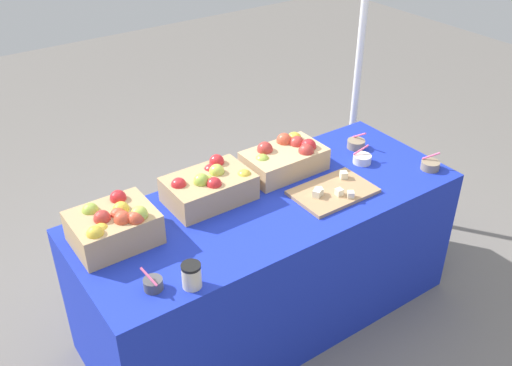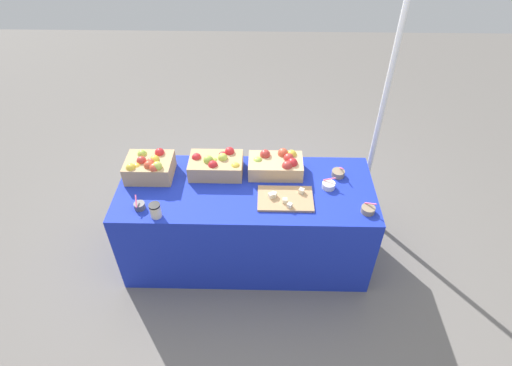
{
  "view_description": "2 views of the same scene",
  "coord_description": "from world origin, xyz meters",
  "px_view_note": "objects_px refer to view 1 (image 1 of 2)",
  "views": [
    {
      "loc": [
        -1.36,
        -1.83,
        2.28
      ],
      "look_at": [
        -0.03,
        0.07,
        0.82
      ],
      "focal_mm": 40.56,
      "sensor_mm": 36.0,
      "label": 1
    },
    {
      "loc": [
        0.12,
        -2.29,
        2.77
      ],
      "look_at": [
        0.08,
        -0.04,
        0.82
      ],
      "focal_mm": 29.09,
      "sensor_mm": 36.0,
      "label": 2
    }
  ],
  "objects_px": {
    "sample_bowl_extra": "(356,144)",
    "tent_pole": "(360,53)",
    "sample_bowl_near": "(153,284)",
    "apple_crate_middle": "(209,186)",
    "sample_bowl_far": "(430,165)",
    "coffee_cup": "(192,276)",
    "apple_crate_left": "(114,225)",
    "cutting_board_front": "(333,191)",
    "apple_crate_right": "(285,158)",
    "sample_bowl_mid": "(362,159)"
  },
  "relations": [
    {
      "from": "sample_bowl_extra",
      "to": "tent_pole",
      "type": "bearing_deg",
      "value": 47.71
    },
    {
      "from": "sample_bowl_near",
      "to": "apple_crate_middle",
      "type": "bearing_deg",
      "value": 39.18
    },
    {
      "from": "sample_bowl_near",
      "to": "tent_pole",
      "type": "height_order",
      "value": "tent_pole"
    },
    {
      "from": "sample_bowl_far",
      "to": "sample_bowl_extra",
      "type": "bearing_deg",
      "value": 111.93
    },
    {
      "from": "coffee_cup",
      "to": "apple_crate_left",
      "type": "bearing_deg",
      "value": 106.67
    },
    {
      "from": "apple_crate_left",
      "to": "sample_bowl_near",
      "type": "xyz_separation_m",
      "value": [
        -0.0,
        -0.36,
        -0.06
      ]
    },
    {
      "from": "cutting_board_front",
      "to": "apple_crate_middle",
      "type": "bearing_deg",
      "value": 150.17
    },
    {
      "from": "apple_crate_middle",
      "to": "sample_bowl_far",
      "type": "distance_m",
      "value": 1.16
    },
    {
      "from": "sample_bowl_near",
      "to": "apple_crate_right",
      "type": "bearing_deg",
      "value": 23.67
    },
    {
      "from": "apple_crate_right",
      "to": "apple_crate_left",
      "type": "bearing_deg",
      "value": -176.33
    },
    {
      "from": "apple_crate_right",
      "to": "sample_bowl_near",
      "type": "height_order",
      "value": "apple_crate_right"
    },
    {
      "from": "apple_crate_right",
      "to": "sample_bowl_far",
      "type": "distance_m",
      "value": 0.76
    },
    {
      "from": "apple_crate_middle",
      "to": "apple_crate_right",
      "type": "bearing_deg",
      "value": 1.64
    },
    {
      "from": "apple_crate_left",
      "to": "apple_crate_right",
      "type": "relative_size",
      "value": 0.85
    },
    {
      "from": "apple_crate_left",
      "to": "sample_bowl_near",
      "type": "distance_m",
      "value": 0.36
    },
    {
      "from": "apple_crate_middle",
      "to": "sample_bowl_far",
      "type": "xyz_separation_m",
      "value": [
        1.08,
        -0.41,
        -0.05
      ]
    },
    {
      "from": "sample_bowl_extra",
      "to": "sample_bowl_mid",
      "type": "bearing_deg",
      "value": -122.27
    },
    {
      "from": "cutting_board_front",
      "to": "sample_bowl_extra",
      "type": "relative_size",
      "value": 3.85
    },
    {
      "from": "apple_crate_left",
      "to": "coffee_cup",
      "type": "height_order",
      "value": "apple_crate_left"
    },
    {
      "from": "apple_crate_left",
      "to": "sample_bowl_mid",
      "type": "xyz_separation_m",
      "value": [
        1.34,
        -0.11,
        -0.06
      ]
    },
    {
      "from": "cutting_board_front",
      "to": "coffee_cup",
      "type": "distance_m",
      "value": 0.91
    },
    {
      "from": "apple_crate_right",
      "to": "apple_crate_middle",
      "type": "bearing_deg",
      "value": -178.36
    },
    {
      "from": "apple_crate_right",
      "to": "coffee_cup",
      "type": "bearing_deg",
      "value": -149.25
    },
    {
      "from": "apple_crate_middle",
      "to": "coffee_cup",
      "type": "distance_m",
      "value": 0.61
    },
    {
      "from": "apple_crate_right",
      "to": "sample_bowl_extra",
      "type": "bearing_deg",
      "value": -4.09
    },
    {
      "from": "cutting_board_front",
      "to": "sample_bowl_near",
      "type": "distance_m",
      "value": 1.02
    },
    {
      "from": "apple_crate_left",
      "to": "tent_pole",
      "type": "bearing_deg",
      "value": 12.95
    },
    {
      "from": "sample_bowl_far",
      "to": "coffee_cup",
      "type": "xyz_separation_m",
      "value": [
        -1.45,
        -0.07,
        0.03
      ]
    },
    {
      "from": "sample_bowl_far",
      "to": "coffee_cup",
      "type": "bearing_deg",
      "value": -177.2
    },
    {
      "from": "sample_bowl_extra",
      "to": "apple_crate_middle",
      "type": "bearing_deg",
      "value": 178.74
    },
    {
      "from": "cutting_board_front",
      "to": "tent_pole",
      "type": "bearing_deg",
      "value": 40.92
    },
    {
      "from": "apple_crate_middle",
      "to": "sample_bowl_extra",
      "type": "bearing_deg",
      "value": -1.26
    },
    {
      "from": "coffee_cup",
      "to": "cutting_board_front",
      "type": "bearing_deg",
      "value": 11.7
    },
    {
      "from": "sample_bowl_extra",
      "to": "tent_pole",
      "type": "distance_m",
      "value": 0.61
    },
    {
      "from": "cutting_board_front",
      "to": "coffee_cup",
      "type": "relative_size",
      "value": 3.73
    },
    {
      "from": "sample_bowl_mid",
      "to": "coffee_cup",
      "type": "bearing_deg",
      "value": -165.16
    },
    {
      "from": "cutting_board_front",
      "to": "apple_crate_left",
      "type": "bearing_deg",
      "value": 166.27
    },
    {
      "from": "sample_bowl_near",
      "to": "sample_bowl_far",
      "type": "relative_size",
      "value": 0.98
    },
    {
      "from": "sample_bowl_near",
      "to": "sample_bowl_far",
      "type": "xyz_separation_m",
      "value": [
        1.58,
        -0.0,
        -0.0
      ]
    },
    {
      "from": "apple_crate_middle",
      "to": "coffee_cup",
      "type": "xyz_separation_m",
      "value": [
        -0.37,
        -0.48,
        -0.02
      ]
    },
    {
      "from": "sample_bowl_near",
      "to": "sample_bowl_extra",
      "type": "distance_m",
      "value": 1.48
    },
    {
      "from": "sample_bowl_far",
      "to": "apple_crate_right",
      "type": "bearing_deg",
      "value": 145.98
    },
    {
      "from": "sample_bowl_mid",
      "to": "sample_bowl_extra",
      "type": "bearing_deg",
      "value": 57.73
    },
    {
      "from": "apple_crate_left",
      "to": "apple_crate_middle",
      "type": "relative_size",
      "value": 0.86
    },
    {
      "from": "apple_crate_left",
      "to": "apple_crate_middle",
      "type": "height_order",
      "value": "apple_crate_left"
    },
    {
      "from": "apple_crate_middle",
      "to": "sample_bowl_far",
      "type": "bearing_deg",
      "value": -20.65
    },
    {
      "from": "apple_crate_middle",
      "to": "sample_bowl_mid",
      "type": "height_order",
      "value": "apple_crate_middle"
    },
    {
      "from": "sample_bowl_mid",
      "to": "sample_bowl_near",
      "type": "bearing_deg",
      "value": -169.52
    },
    {
      "from": "sample_bowl_near",
      "to": "sample_bowl_extra",
      "type": "relative_size",
      "value": 0.92
    },
    {
      "from": "cutting_board_front",
      "to": "sample_bowl_far",
      "type": "distance_m",
      "value": 0.58
    }
  ]
}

